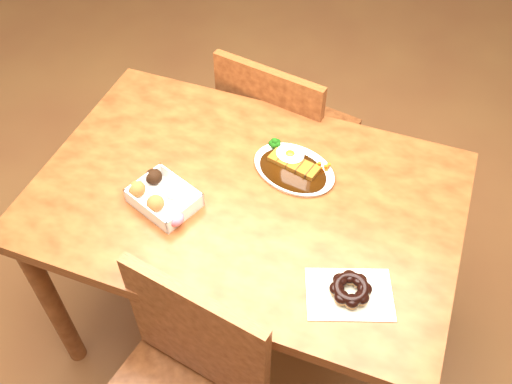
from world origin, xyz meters
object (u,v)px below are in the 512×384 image
(donut_box, at_px, (162,197))
(pon_de_ring, at_px, (350,290))
(table, at_px, (246,216))
(katsu_curry_plate, at_px, (293,166))
(chair_far, at_px, (283,137))

(donut_box, height_order, pon_de_ring, donut_box)
(table, bearing_deg, pon_de_ring, -31.07)
(table, height_order, katsu_curry_plate, katsu_curry_plate)
(chair_far, distance_m, pon_de_ring, 0.91)
(table, xyz_separation_m, katsu_curry_plate, (0.10, 0.14, 0.11))
(katsu_curry_plate, bearing_deg, chair_far, 111.57)
(chair_far, height_order, katsu_curry_plate, chair_far)
(chair_far, relative_size, donut_box, 4.04)
(donut_box, bearing_deg, table, 28.63)
(pon_de_ring, bearing_deg, table, 148.93)
(table, relative_size, katsu_curry_plate, 4.11)
(donut_box, bearing_deg, katsu_curry_plate, 39.80)
(chair_far, xyz_separation_m, katsu_curry_plate, (0.16, -0.40, 0.28))
(chair_far, relative_size, katsu_curry_plate, 2.98)
(donut_box, distance_m, pon_de_ring, 0.57)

